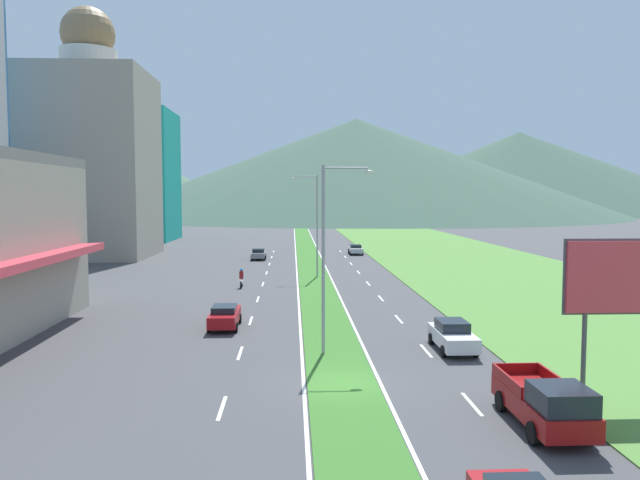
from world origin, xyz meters
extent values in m
plane|color=#424244|center=(0.00, 0.00, 0.00)|extent=(600.00, 600.00, 0.00)
cube|color=#387028|center=(0.00, 60.00, 0.03)|extent=(3.20, 240.00, 0.06)
cube|color=#518438|center=(20.60, 60.00, 0.03)|extent=(24.00, 240.00, 0.06)
cube|color=silver|center=(-5.10, -2.95, 0.01)|extent=(0.16, 2.80, 0.01)
cube|color=silver|center=(-5.10, 5.57, 0.01)|extent=(0.16, 2.80, 0.01)
cube|color=silver|center=(-5.10, 14.10, 0.01)|extent=(0.16, 2.80, 0.01)
cube|color=silver|center=(-5.10, 22.62, 0.01)|extent=(0.16, 2.80, 0.01)
cube|color=silver|center=(-5.10, 31.15, 0.01)|extent=(0.16, 2.80, 0.01)
cube|color=silver|center=(-5.10, 39.67, 0.01)|extent=(0.16, 2.80, 0.01)
cube|color=silver|center=(-5.10, 48.20, 0.01)|extent=(0.16, 2.80, 0.01)
cube|color=silver|center=(-5.10, 56.72, 0.01)|extent=(0.16, 2.80, 0.01)
cube|color=silver|center=(-5.10, 65.25, 0.01)|extent=(0.16, 2.80, 0.01)
cube|color=silver|center=(5.10, -2.95, 0.01)|extent=(0.16, 2.80, 0.01)
cube|color=silver|center=(5.10, 5.57, 0.01)|extent=(0.16, 2.80, 0.01)
cube|color=silver|center=(5.10, 14.10, 0.01)|extent=(0.16, 2.80, 0.01)
cube|color=silver|center=(5.10, 22.62, 0.01)|extent=(0.16, 2.80, 0.01)
cube|color=silver|center=(5.10, 31.15, 0.01)|extent=(0.16, 2.80, 0.01)
cube|color=silver|center=(5.10, 39.67, 0.01)|extent=(0.16, 2.80, 0.01)
cube|color=silver|center=(5.10, 48.20, 0.01)|extent=(0.16, 2.80, 0.01)
cube|color=silver|center=(5.10, 56.72, 0.01)|extent=(0.16, 2.80, 0.01)
cube|color=silver|center=(5.10, 65.25, 0.01)|extent=(0.16, 2.80, 0.01)
cube|color=silver|center=(-1.75, 60.00, 0.01)|extent=(0.16, 240.00, 0.01)
cube|color=silver|center=(1.75, 60.00, 0.01)|extent=(0.16, 240.00, 0.01)
cube|color=#D83847|center=(-17.64, 5.57, 4.74)|extent=(2.82, 26.22, 0.62)
cube|color=#9E9384|center=(-29.99, 58.75, 12.73)|extent=(16.00, 16.00, 25.46)
cylinder|color=beige|center=(-29.99, 58.75, 26.90)|extent=(7.58, 7.58, 2.89)
sphere|color=olive|center=(-29.99, 58.75, 30.51)|extent=(7.22, 7.22, 7.22)
cube|color=teal|center=(-32.82, 89.82, 12.18)|extent=(16.12, 16.12, 24.36)
cone|color=#47664C|center=(-98.48, 249.58, 21.07)|extent=(157.97, 157.97, 42.14)
cone|color=#3D5647|center=(25.28, 232.82, 20.51)|extent=(215.53, 215.53, 41.02)
cone|color=#3D5647|center=(117.71, 290.92, 20.96)|extent=(204.16, 204.16, 41.92)
cylinder|color=#99999E|center=(-0.60, 5.15, 5.07)|extent=(0.18, 0.18, 10.14)
cylinder|color=#99999E|center=(0.59, 5.15, 9.99)|extent=(2.38, 0.10, 0.10)
ellipsoid|color=silver|center=(1.79, 5.15, 9.79)|extent=(0.56, 0.28, 0.20)
cylinder|color=#99999E|center=(0.35, 35.93, 5.32)|extent=(0.18, 0.18, 10.63)
cylinder|color=#99999E|center=(-0.84, 35.98, 10.48)|extent=(2.39, 0.19, 0.10)
ellipsoid|color=silver|center=(-2.04, 36.02, 10.28)|extent=(0.56, 0.28, 0.20)
cylinder|color=#4C4C51|center=(9.81, -2.78, 1.87)|extent=(0.20, 0.20, 3.74)
cube|color=#D83847|center=(11.82, -2.88, 5.22)|extent=(5.75, 0.16, 2.95)
cube|color=#4C4C51|center=(11.82, -2.76, 5.22)|extent=(5.95, 0.08, 3.15)
cube|color=#B2B2B7|center=(6.93, 60.28, 0.64)|extent=(1.80, 4.33, 0.64)
cube|color=black|center=(6.93, 60.45, 1.18)|extent=(1.55, 1.91, 0.44)
cylinder|color=black|center=(7.79, 58.94, 0.32)|extent=(0.22, 0.64, 0.64)
cylinder|color=black|center=(6.06, 58.94, 0.32)|extent=(0.22, 0.64, 0.64)
cylinder|color=black|center=(7.79, 61.62, 0.32)|extent=(0.22, 0.64, 0.64)
cylinder|color=black|center=(6.06, 61.62, 0.32)|extent=(0.22, 0.64, 0.64)
cube|color=maroon|center=(-6.63, 11.99, 0.70)|extent=(1.73, 4.46, 0.75)
cube|color=black|center=(-6.63, 11.81, 1.27)|extent=(1.49, 1.96, 0.40)
cylinder|color=black|center=(-7.46, 13.37, 0.32)|extent=(0.22, 0.64, 0.64)
cylinder|color=black|center=(-5.79, 13.37, 0.32)|extent=(0.22, 0.64, 0.64)
cylinder|color=black|center=(-7.46, 10.61, 0.32)|extent=(0.22, 0.64, 0.64)
cylinder|color=black|center=(-5.79, 10.61, 0.32)|extent=(0.22, 0.64, 0.64)
cube|color=silver|center=(6.60, 5.65, 0.71)|extent=(1.80, 4.60, 0.78)
cube|color=black|center=(6.60, 5.84, 1.37)|extent=(1.55, 2.02, 0.53)
cylinder|color=black|center=(7.46, 4.23, 0.32)|extent=(0.22, 0.64, 0.64)
cylinder|color=black|center=(5.74, 4.23, 0.32)|extent=(0.22, 0.64, 0.64)
cylinder|color=black|center=(7.46, 7.08, 0.32)|extent=(0.22, 0.64, 0.64)
cylinder|color=black|center=(5.74, 7.08, 0.32)|extent=(0.22, 0.64, 0.64)
cube|color=slate|center=(-6.74, 53.72, 0.65)|extent=(1.80, 4.04, 0.67)
cube|color=black|center=(-6.74, 53.56, 1.23)|extent=(1.54, 1.78, 0.48)
cylinder|color=black|center=(-7.60, 54.98, 0.32)|extent=(0.22, 0.64, 0.64)
cylinder|color=black|center=(-5.88, 54.98, 0.32)|extent=(0.22, 0.64, 0.64)
cylinder|color=black|center=(-7.60, 52.47, 0.32)|extent=(0.22, 0.64, 0.64)
cylinder|color=black|center=(-5.88, 52.47, 0.32)|extent=(0.22, 0.64, 0.64)
cube|color=maroon|center=(6.97, -5.42, 0.80)|extent=(2.00, 5.40, 0.80)
cube|color=black|center=(6.97, -7.02, 1.60)|extent=(1.84, 2.00, 0.80)
cube|color=maroon|center=(7.91, -4.32, 1.42)|extent=(0.10, 3.20, 0.44)
cube|color=maroon|center=(6.03, -4.32, 1.42)|extent=(0.10, 3.20, 0.44)
cube|color=maroon|center=(6.97, -2.77, 1.42)|extent=(1.84, 0.10, 0.44)
cylinder|color=black|center=(7.93, -7.04, 0.40)|extent=(0.26, 0.80, 0.80)
cylinder|color=black|center=(6.01, -7.04, 0.40)|extent=(0.26, 0.80, 0.80)
cylinder|color=black|center=(7.93, -3.80, 0.40)|extent=(0.26, 0.80, 0.80)
cylinder|color=black|center=(6.01, -3.80, 0.40)|extent=(0.26, 0.80, 0.80)
cylinder|color=black|center=(-6.97, 29.81, 0.30)|extent=(0.10, 0.60, 0.60)
cylinder|color=black|center=(-6.97, 28.41, 0.30)|extent=(0.12, 0.60, 0.60)
cube|color=silver|center=(-6.97, 29.11, 0.47)|extent=(0.20, 1.12, 0.25)
ellipsoid|color=silver|center=(-6.97, 29.31, 0.83)|extent=(0.24, 0.44, 0.24)
cube|color=maroon|center=(-6.97, 29.01, 1.20)|extent=(0.36, 0.28, 0.70)
sphere|color=blue|center=(-6.97, 29.06, 1.67)|extent=(0.26, 0.26, 0.26)
camera|label=1|loc=(-2.24, -26.93, 8.55)|focal=34.04mm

